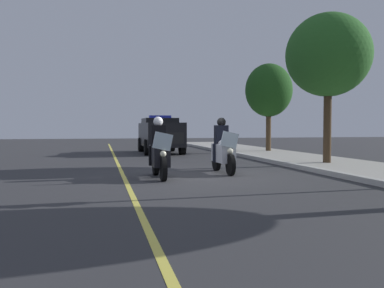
# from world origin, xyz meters

# --- Properties ---
(ground_plane) EXTENTS (80.00, 80.00, 0.00)m
(ground_plane) POSITION_xyz_m (0.00, 0.00, 0.00)
(ground_plane) COLOR #333335
(curb_strip) EXTENTS (48.00, 0.24, 0.15)m
(curb_strip) POSITION_xyz_m (0.00, 3.85, 0.07)
(curb_strip) COLOR #B7B5AD
(curb_strip) RESTS_ON ground
(sidewalk_strip) EXTENTS (48.00, 3.60, 0.10)m
(sidewalk_strip) POSITION_xyz_m (0.00, 5.75, 0.05)
(sidewalk_strip) COLOR #A8A399
(sidewalk_strip) RESTS_ON ground
(lane_stripe_center) EXTENTS (48.00, 0.12, 0.01)m
(lane_stripe_center) POSITION_xyz_m (0.00, -2.13, 0.00)
(lane_stripe_center) COLOR #E0D14C
(lane_stripe_center) RESTS_ON ground
(police_motorcycle_lead_left) EXTENTS (2.14, 0.56, 1.72)m
(police_motorcycle_lead_left) POSITION_xyz_m (0.05, -1.16, 0.70)
(police_motorcycle_lead_left) COLOR black
(police_motorcycle_lead_left) RESTS_ON ground
(police_motorcycle_lead_right) EXTENTS (2.14, 0.56, 1.72)m
(police_motorcycle_lead_right) POSITION_xyz_m (-0.77, 0.94, 0.70)
(police_motorcycle_lead_right) COLOR black
(police_motorcycle_lead_right) RESTS_ON ground
(police_suv) EXTENTS (4.92, 2.11, 2.05)m
(police_suv) POSITION_xyz_m (-10.91, 0.40, 1.07)
(police_suv) COLOR black
(police_suv) RESTS_ON ground
(tree_mid_block) EXTENTS (3.12, 3.12, 5.52)m
(tree_mid_block) POSITION_xyz_m (-2.48, 5.49, 4.07)
(tree_mid_block) COLOR #42301E
(tree_mid_block) RESTS_ON sidewalk_strip
(tree_far_back) EXTENTS (2.61, 2.61, 4.84)m
(tree_far_back) POSITION_xyz_m (-10.23, 6.39, 3.45)
(tree_far_back) COLOR #4C3823
(tree_far_back) RESTS_ON sidewalk_strip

